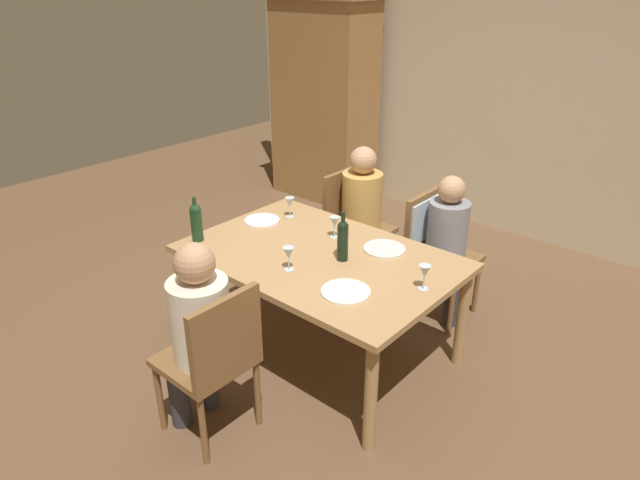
{
  "coord_description": "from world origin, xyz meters",
  "views": [
    {
      "loc": [
        2.06,
        -2.38,
        2.33
      ],
      "look_at": [
        0.0,
        0.0,
        0.83
      ],
      "focal_mm": 31.41,
      "sensor_mm": 36.0,
      "label": 1
    }
  ],
  "objects_px": {
    "dining_table": "(320,265)",
    "chair_far_right": "(431,237)",
    "dinner_plate_guest_right": "(262,220)",
    "person_man_guest": "(198,326)",
    "chair_far_left": "(353,219)",
    "wine_bottle_tall_green": "(343,239)",
    "chair_near": "(214,355)",
    "armoire_cabinet": "(324,99)",
    "person_woman_host": "(450,238)",
    "wine_glass_near_left": "(290,203)",
    "person_man_bearded": "(364,208)",
    "wine_glass_centre": "(425,272)",
    "wine_glass_far": "(335,223)",
    "dinner_plate_host": "(346,292)",
    "wine_bottle_dark_red": "(196,221)",
    "dinner_plate_guest_left": "(384,249)",
    "wine_glass_near_right": "(289,254)"
  },
  "relations": [
    {
      "from": "armoire_cabinet",
      "to": "chair_far_left",
      "type": "height_order",
      "value": "armoire_cabinet"
    },
    {
      "from": "person_woman_host",
      "to": "person_man_bearded",
      "type": "bearing_deg",
      "value": -90.0
    },
    {
      "from": "chair_far_left",
      "to": "wine_bottle_tall_green",
      "type": "height_order",
      "value": "wine_bottle_tall_green"
    },
    {
      "from": "chair_far_right",
      "to": "armoire_cabinet",
      "type": "bearing_deg",
      "value": -121.92
    },
    {
      "from": "armoire_cabinet",
      "to": "person_woman_host",
      "type": "xyz_separation_m",
      "value": [
        2.35,
        -1.37,
        -0.46
      ]
    },
    {
      "from": "armoire_cabinet",
      "to": "dining_table",
      "type": "distance_m",
      "value": 3.05
    },
    {
      "from": "person_man_guest",
      "to": "dinner_plate_guest_left",
      "type": "xyz_separation_m",
      "value": [
        0.3,
        1.26,
        0.08
      ]
    },
    {
      "from": "chair_near",
      "to": "dinner_plate_host",
      "type": "bearing_deg",
      "value": -25.76
    },
    {
      "from": "wine_bottle_dark_red",
      "to": "wine_glass_far",
      "type": "xyz_separation_m",
      "value": [
        0.66,
        0.63,
        -0.03
      ]
    },
    {
      "from": "person_woman_host",
      "to": "wine_glass_far",
      "type": "xyz_separation_m",
      "value": [
        -0.5,
        -0.69,
        0.2
      ]
    },
    {
      "from": "wine_glass_near_left",
      "to": "person_man_guest",
      "type": "bearing_deg",
      "value": -66.98
    },
    {
      "from": "person_man_bearded",
      "to": "dining_table",
      "type": "bearing_deg",
      "value": 20.56
    },
    {
      "from": "dining_table",
      "to": "chair_near",
      "type": "height_order",
      "value": "chair_near"
    },
    {
      "from": "chair_near",
      "to": "wine_glass_near_left",
      "type": "height_order",
      "value": "chair_near"
    },
    {
      "from": "person_woman_host",
      "to": "dinner_plate_guest_right",
      "type": "relative_size",
      "value": 4.33
    },
    {
      "from": "dinner_plate_guest_right",
      "to": "person_man_guest",
      "type": "bearing_deg",
      "value": -59.48
    },
    {
      "from": "chair_near",
      "to": "wine_bottle_dark_red",
      "type": "height_order",
      "value": "wine_bottle_dark_red"
    },
    {
      "from": "chair_near",
      "to": "person_woman_host",
      "type": "height_order",
      "value": "person_woman_host"
    },
    {
      "from": "wine_glass_far",
      "to": "wine_bottle_tall_green",
      "type": "bearing_deg",
      "value": -41.94
    },
    {
      "from": "wine_bottle_dark_red",
      "to": "chair_far_right",
      "type": "bearing_deg",
      "value": 52.62
    },
    {
      "from": "chair_far_right",
      "to": "dinner_plate_guest_right",
      "type": "bearing_deg",
      "value": -47.94
    },
    {
      "from": "wine_glass_far",
      "to": "dinner_plate_guest_right",
      "type": "height_order",
      "value": "wine_glass_far"
    },
    {
      "from": "chair_near",
      "to": "wine_bottle_dark_red",
      "type": "relative_size",
      "value": 3.03
    },
    {
      "from": "dinner_plate_guest_right",
      "to": "dinner_plate_guest_left",
      "type": "bearing_deg",
      "value": 11.96
    },
    {
      "from": "person_man_guest",
      "to": "dinner_plate_host",
      "type": "distance_m",
      "value": 0.81
    },
    {
      "from": "armoire_cabinet",
      "to": "dinner_plate_host",
      "type": "distance_m",
      "value": 3.51
    },
    {
      "from": "wine_glass_centre",
      "to": "wine_glass_near_left",
      "type": "bearing_deg",
      "value": 168.52
    },
    {
      "from": "wine_glass_centre",
      "to": "dinner_plate_guest_right",
      "type": "height_order",
      "value": "wine_glass_centre"
    },
    {
      "from": "chair_far_right",
      "to": "wine_bottle_tall_green",
      "type": "height_order",
      "value": "wine_bottle_tall_green"
    },
    {
      "from": "wine_glass_centre",
      "to": "chair_near",
      "type": "bearing_deg",
      "value": -122.34
    },
    {
      "from": "dining_table",
      "to": "chair_far_right",
      "type": "distance_m",
      "value": 0.98
    },
    {
      "from": "armoire_cabinet",
      "to": "dinner_plate_guest_right",
      "type": "distance_m",
      "value": 2.57
    },
    {
      "from": "person_woman_host",
      "to": "dinner_plate_guest_left",
      "type": "xyz_separation_m",
      "value": [
        -0.14,
        -0.63,
        0.1
      ]
    },
    {
      "from": "chair_near",
      "to": "dinner_plate_guest_right",
      "type": "bearing_deg",
      "value": 34.82
    },
    {
      "from": "dining_table",
      "to": "person_woman_host",
      "type": "height_order",
      "value": "person_woman_host"
    },
    {
      "from": "armoire_cabinet",
      "to": "person_man_bearded",
      "type": "distance_m",
      "value": 2.14
    },
    {
      "from": "person_man_bearded",
      "to": "dinner_plate_host",
      "type": "distance_m",
      "value": 1.43
    },
    {
      "from": "armoire_cabinet",
      "to": "chair_near",
      "type": "xyz_separation_m",
      "value": [
        2.03,
        -3.26,
        -0.56
      ]
    },
    {
      "from": "wine_glass_centre",
      "to": "dinner_plate_host",
      "type": "distance_m",
      "value": 0.45
    },
    {
      "from": "chair_far_right",
      "to": "wine_bottle_tall_green",
      "type": "distance_m",
      "value": 0.96
    },
    {
      "from": "chair_far_left",
      "to": "dinner_plate_guest_left",
      "type": "relative_size",
      "value": 3.43
    },
    {
      "from": "dining_table",
      "to": "dinner_plate_guest_left",
      "type": "xyz_separation_m",
      "value": [
        0.27,
        0.32,
        0.08
      ]
    },
    {
      "from": "chair_near",
      "to": "wine_glass_far",
      "type": "height_order",
      "value": "chair_near"
    },
    {
      "from": "person_man_bearded",
      "to": "wine_glass_near_right",
      "type": "xyz_separation_m",
      "value": [
        0.35,
        -1.22,
        0.17
      ]
    },
    {
      "from": "chair_far_left",
      "to": "wine_glass_near_right",
      "type": "height_order",
      "value": "chair_far_left"
    },
    {
      "from": "dining_table",
      "to": "chair_far_right",
      "type": "relative_size",
      "value": 1.83
    },
    {
      "from": "chair_near",
      "to": "wine_bottle_tall_green",
      "type": "distance_m",
      "value": 1.04
    },
    {
      "from": "wine_glass_near_left",
      "to": "wine_glass_near_right",
      "type": "distance_m",
      "value": 0.81
    },
    {
      "from": "armoire_cabinet",
      "to": "wine_glass_far",
      "type": "distance_m",
      "value": 2.78
    },
    {
      "from": "person_man_guest",
      "to": "wine_glass_near_left",
      "type": "xyz_separation_m",
      "value": [
        -0.53,
        1.26,
        0.18
      ]
    }
  ]
}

